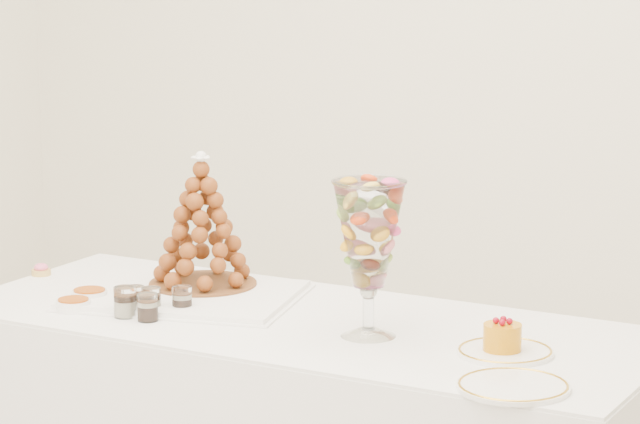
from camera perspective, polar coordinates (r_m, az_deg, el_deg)
The scene contains 14 objects.
lace_tray at distance 4.03m, azimuth -5.11°, elevation -3.15°, with size 0.57×0.43×0.02m, color white.
macaron_vase at distance 3.62m, azimuth 1.85°, elevation -0.92°, with size 0.17×0.17×0.38m.
cake_plate at distance 3.55m, azimuth 6.98°, elevation -5.26°, with size 0.22×0.22×0.01m, color white.
spare_plate at distance 3.30m, azimuth 7.28°, elevation -6.54°, with size 0.25×0.25×0.01m, color white.
pink_tart at distance 4.35m, azimuth -10.46°, elevation -2.17°, with size 0.05×0.05×0.03m.
verrine_a at distance 3.94m, azimuth -6.96°, elevation -3.22°, with size 0.05×0.05×0.06m, color white.
verrine_b at distance 3.90m, azimuth -6.38°, elevation -3.32°, with size 0.05×0.05×0.07m, color white.
verrine_c at distance 3.89m, azimuth -5.22°, elevation -3.31°, with size 0.05×0.05×0.07m, color white.
verrine_d at distance 3.87m, azimuth -7.34°, elevation -3.38°, with size 0.06×0.06×0.08m, color white.
verrine_e at distance 3.82m, azimuth -6.51°, elevation -3.59°, with size 0.05×0.05×0.07m, color white.
ramekin_back at distance 4.04m, azimuth -8.67°, elevation -3.14°, with size 0.09×0.09×0.03m, color white.
ramekin_front at distance 3.95m, azimuth -9.27°, elevation -3.49°, with size 0.09×0.09×0.03m, color white.
croquembouche at distance 4.07m, azimuth -4.47°, elevation -0.32°, with size 0.31×0.31×0.36m.
mousse_cake at distance 3.54m, azimuth 6.88°, elevation -4.68°, with size 0.09×0.09×0.08m.
Camera 1 is at (1.82, -2.87, 1.70)m, focal length 85.00 mm.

